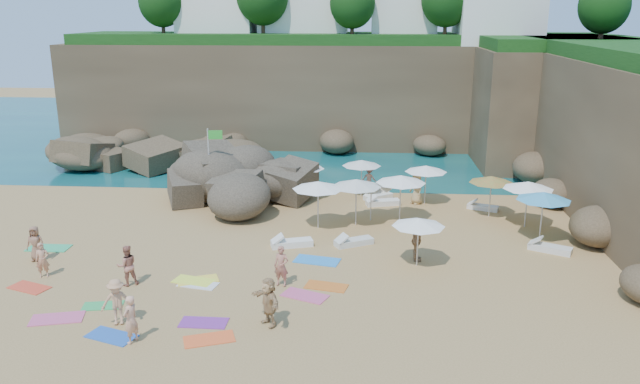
# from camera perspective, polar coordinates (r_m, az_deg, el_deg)

# --- Properties ---
(ground) EXTENTS (120.00, 120.00, 0.00)m
(ground) POSITION_cam_1_polar(r_m,az_deg,el_deg) (28.39, -4.49, -5.49)
(ground) COLOR tan
(ground) RESTS_ON ground
(seawater) EXTENTS (120.00, 120.00, 0.00)m
(seawater) POSITION_cam_1_polar(r_m,az_deg,el_deg) (57.18, -0.04, 5.66)
(seawater) COLOR #0C4751
(seawater) RESTS_ON ground
(cliff_back) EXTENTS (44.00, 8.00, 8.00)m
(cliff_back) POSITION_cam_1_polar(r_m,az_deg,el_deg) (51.52, 1.79, 8.98)
(cliff_back) COLOR brown
(cliff_back) RESTS_ON ground
(cliff_corner) EXTENTS (10.00, 12.00, 8.00)m
(cliff_corner) POSITION_cam_1_polar(r_m,az_deg,el_deg) (48.27, 19.78, 7.56)
(cliff_corner) COLOR brown
(cliff_corner) RESTS_ON ground
(rock_promontory) EXTENTS (12.00, 7.00, 2.00)m
(rock_promontory) POSITION_cam_1_polar(r_m,az_deg,el_deg) (45.91, -15.20, 2.45)
(rock_promontory) COLOR brown
(rock_promontory) RESTS_ON ground
(clifftop_buildings) EXTENTS (28.48, 9.48, 7.00)m
(clifftop_buildings) POSITION_cam_1_polar(r_m,az_deg,el_deg) (51.88, 3.02, 17.03)
(clifftop_buildings) COLOR white
(clifftop_buildings) RESTS_ON cliff_back
(marina_masts) EXTENTS (3.10, 0.10, 6.00)m
(marina_masts) POSITION_cam_1_polar(r_m,az_deg,el_deg) (60.20, -16.08, 8.45)
(marina_masts) COLOR white
(marina_masts) RESTS_ON ground
(rock_outcrop) EXTENTS (8.36, 7.00, 2.92)m
(rock_outcrop) POSITION_cam_1_polar(r_m,az_deg,el_deg) (35.06, -7.30, -1.31)
(rock_outcrop) COLOR brown
(rock_outcrop) RESTS_ON ground
(flag_pole) EXTENTS (0.84, 0.17, 4.32)m
(flag_pole) POSITION_cam_1_polar(r_m,az_deg,el_deg) (35.02, -9.90, 3.23)
(flag_pole) COLOR silver
(flag_pole) RESTS_ON ground
(parasol_0) EXTENTS (2.34, 2.34, 2.22)m
(parasol_0) POSITION_cam_1_polar(r_m,az_deg,el_deg) (35.22, 9.67, 2.11)
(parasol_0) COLOR silver
(parasol_0) RESTS_ON ground
(parasol_1) EXTENTS (2.25, 2.25, 2.12)m
(parasol_1) POSITION_cam_1_polar(r_m,az_deg,el_deg) (35.77, -1.39, 2.42)
(parasol_1) COLOR silver
(parasol_1) RESTS_ON ground
(parasol_2) EXTENTS (2.28, 2.28, 2.16)m
(parasol_2) POSITION_cam_1_polar(r_m,az_deg,el_deg) (36.36, 3.83, 2.66)
(parasol_2) COLOR silver
(parasol_2) RESTS_ON ground
(parasol_3) EXTENTS (2.50, 2.50, 2.36)m
(parasol_3) POSITION_cam_1_polar(r_m,az_deg,el_deg) (32.57, 18.52, 0.58)
(parasol_3) COLOR silver
(parasol_3) RESTS_ON ground
(parasol_5) EXTENTS (2.54, 2.54, 2.40)m
(parasol_5) POSITION_cam_1_polar(r_m,az_deg,el_deg) (31.21, 3.34, 0.82)
(parasol_5) COLOR silver
(parasol_5) RESTS_ON ground
(parasol_6) EXTENTS (2.34, 2.34, 2.21)m
(parasol_6) POSITION_cam_1_polar(r_m,az_deg,el_deg) (33.71, 15.42, 1.11)
(parasol_6) COLOR silver
(parasol_6) RESTS_ON ground
(parasol_7) EXTENTS (2.16, 2.16, 2.05)m
(parasol_7) POSITION_cam_1_polar(r_m,az_deg,el_deg) (32.06, 4.71, 0.61)
(parasol_7) COLOR silver
(parasol_7) RESTS_ON ground
(parasol_8) EXTENTS (2.58, 2.58, 2.44)m
(parasol_8) POSITION_cam_1_polar(r_m,az_deg,el_deg) (32.05, 7.41, 1.18)
(parasol_8) COLOR silver
(parasol_8) RESTS_ON ground
(parasol_9) EXTENTS (2.57, 2.57, 2.43)m
(parasol_9) POSITION_cam_1_polar(r_m,az_deg,el_deg) (30.68, -0.18, 0.62)
(parasol_9) COLOR silver
(parasol_9) RESTS_ON ground
(parasol_10) EXTENTS (2.54, 2.54, 2.40)m
(parasol_10) POSITION_cam_1_polar(r_m,az_deg,el_deg) (30.77, 19.78, -0.36)
(parasol_10) COLOR silver
(parasol_10) RESTS_ON ground
(parasol_11) EXTENTS (2.25, 2.25, 2.13)m
(parasol_11) POSITION_cam_1_polar(r_m,az_deg,el_deg) (26.49, 9.00, -2.76)
(parasol_11) COLOR silver
(parasol_11) RESTS_ON ground
(lounger_0) EXTENTS (2.00, 1.11, 0.30)m
(lounger_0) POSITION_cam_1_polar(r_m,az_deg,el_deg) (35.14, 5.77, -0.96)
(lounger_0) COLOR white
(lounger_0) RESTS_ON ground
(lounger_1) EXTENTS (1.74, 1.15, 0.26)m
(lounger_1) POSITION_cam_1_polar(r_m,az_deg,el_deg) (35.31, 14.67, -1.37)
(lounger_1) COLOR silver
(lounger_1) RESTS_ON ground
(lounger_2) EXTENTS (1.77, 1.48, 0.27)m
(lounger_2) POSITION_cam_1_polar(r_m,az_deg,el_deg) (36.26, 5.34, -0.43)
(lounger_2) COLOR silver
(lounger_2) RESTS_ON ground
(lounger_3) EXTENTS (2.01, 1.18, 0.30)m
(lounger_3) POSITION_cam_1_polar(r_m,az_deg,el_deg) (28.95, -2.59, -4.70)
(lounger_3) COLOR white
(lounger_3) RESTS_ON ground
(lounger_4) EXTENTS (1.94, 1.42, 0.29)m
(lounger_4) POSITION_cam_1_polar(r_m,az_deg,el_deg) (30.16, 20.29, -4.87)
(lounger_4) COLOR silver
(lounger_4) RESTS_ON ground
(lounger_5) EXTENTS (1.89, 1.39, 0.28)m
(lounger_5) POSITION_cam_1_polar(r_m,az_deg,el_deg) (29.12, 3.12, -4.59)
(lounger_5) COLOR silver
(lounger_5) RESTS_ON ground
(towel_0) EXTENTS (1.85, 1.34, 0.03)m
(towel_0) POSITION_cam_1_polar(r_m,az_deg,el_deg) (22.51, -18.53, -12.38)
(towel_0) COLOR blue
(towel_0) RESTS_ON ground
(towel_1) EXTENTS (1.96, 1.32, 0.03)m
(towel_1) POSITION_cam_1_polar(r_m,az_deg,el_deg) (24.34, -22.90, -10.61)
(towel_1) COLOR #D35280
(towel_1) RESTS_ON ground
(towel_2) EXTENTS (1.84, 1.36, 0.03)m
(towel_2) POSITION_cam_1_polar(r_m,az_deg,el_deg) (21.54, -10.10, -13.10)
(towel_2) COLOR #FF5E28
(towel_2) RESTS_ON ground
(towel_3) EXTENTS (1.56, 0.98, 0.03)m
(towel_3) POSITION_cam_1_polar(r_m,az_deg,el_deg) (24.72, -19.24, -9.79)
(towel_3) COLOR green
(towel_3) RESTS_ON ground
(towel_4) EXTENTS (1.78, 1.19, 0.03)m
(towel_4) POSITION_cam_1_polar(r_m,az_deg,el_deg) (25.88, -11.49, -7.97)
(towel_4) COLOR #EFFE42
(towel_4) RESTS_ON ground
(towel_5) EXTENTS (1.68, 1.07, 0.03)m
(towel_5) POSITION_cam_1_polar(r_m,az_deg,el_deg) (25.53, -11.08, -8.30)
(towel_5) COLOR silver
(towel_5) RESTS_ON ground
(towel_6) EXTENTS (1.66, 0.84, 0.03)m
(towel_6) POSITION_cam_1_polar(r_m,az_deg,el_deg) (22.59, -10.59, -11.66)
(towel_6) COLOR #802D93
(towel_6) RESTS_ON ground
(towel_7) EXTENTS (1.80, 1.31, 0.03)m
(towel_7) POSITION_cam_1_polar(r_m,az_deg,el_deg) (27.32, -25.04, -7.92)
(towel_7) COLOR #E34228
(towel_7) RESTS_ON ground
(towel_8) EXTENTS (2.11, 1.37, 0.03)m
(towel_8) POSITION_cam_1_polar(r_m,az_deg,el_deg) (27.33, -0.27, -6.28)
(towel_8) COLOR #2987DF
(towel_8) RESTS_ON ground
(towel_9) EXTENTS (1.95, 1.48, 0.03)m
(towel_9) POSITION_cam_1_polar(r_m,az_deg,el_deg) (24.15, -1.40, -9.45)
(towel_9) COLOR #CF507F
(towel_9) RESTS_ON ground
(towel_10) EXTENTS (1.79, 1.17, 0.03)m
(towel_10) POSITION_cam_1_polar(r_m,az_deg,el_deg) (24.91, 0.58, -8.61)
(towel_10) COLOR orange
(towel_10) RESTS_ON ground
(towel_11) EXTENTS (1.90, 0.96, 0.03)m
(towel_11) POSITION_cam_1_polar(r_m,az_deg,el_deg) (31.31, -23.56, -4.71)
(towel_11) COLOR #32B06E
(towel_11) RESTS_ON ground
(towel_12) EXTENTS (1.81, 1.36, 0.03)m
(towel_12) POSITION_cam_1_polar(r_m,az_deg,el_deg) (25.91, -11.11, -7.92)
(towel_12) COLOR yellow
(towel_12) RESTS_ON ground
(person_stand_0) EXTENTS (0.63, 0.54, 1.47)m
(person_stand_0) POSITION_cam_1_polar(r_m,az_deg,el_deg) (27.88, -24.04, -5.71)
(person_stand_0) COLOR tan
(person_stand_0) RESTS_ON ground
(person_stand_1) EXTENTS (1.01, 0.95, 1.66)m
(person_stand_1) POSITION_cam_1_polar(r_m,az_deg,el_deg) (25.89, -17.23, -6.43)
(person_stand_1) COLOR #B36D59
(person_stand_1) RESTS_ON ground
(person_stand_2) EXTENTS (1.02, 0.66, 1.46)m
(person_stand_2) POSITION_cam_1_polar(r_m,az_deg,el_deg) (37.90, 4.53, 1.26)
(person_stand_2) COLOR tan
(person_stand_2) RESTS_ON ground
(person_stand_3) EXTENTS (0.51, 1.14, 1.91)m
(person_stand_3) POSITION_cam_1_polar(r_m,az_deg,el_deg) (27.35, 8.83, -4.35)
(person_stand_3) COLOR #9E754F
(person_stand_3) RESTS_ON ground
(person_stand_4) EXTENTS (0.90, 1.04, 1.88)m
(person_stand_4) POSITION_cam_1_polar(r_m,az_deg,el_deg) (35.44, 8.83, 0.41)
(person_stand_4) COLOR tan
(person_stand_4) RESTS_ON ground
(person_stand_5) EXTENTS (1.72, 0.56, 1.83)m
(person_stand_5) POSITION_cam_1_polar(r_m,az_deg,el_deg) (35.06, -3.06, 0.37)
(person_stand_5) COLOR tan
(person_stand_5) RESTS_ON ground
(person_stand_6) EXTENTS (0.58, 0.70, 1.66)m
(person_stand_6) POSITION_cam_1_polar(r_m,az_deg,el_deg) (21.59, -16.93, -11.08)
(person_stand_6) COLOR #E1A180
(person_stand_6) RESTS_ON ground
(person_lie_0) EXTENTS (1.47, 1.88, 0.44)m
(person_lie_0) POSITION_cam_1_polar(r_m,az_deg,el_deg) (23.12, -17.94, -10.96)
(person_lie_0) COLOR tan
(person_lie_0) RESTS_ON ground
(person_lie_2) EXTENTS (0.89, 1.61, 0.41)m
(person_lie_2) POSITION_cam_1_polar(r_m,az_deg,el_deg) (29.94, -24.43, -5.37)
(person_lie_2) COLOR brown
(person_lie_2) RESTS_ON ground
(person_lie_3) EXTENTS (2.35, 2.33, 0.46)m
(person_lie_3) POSITION_cam_1_polar(r_m,az_deg,el_deg) (22.06, -4.69, -11.51)
(person_lie_3) COLOR tan
(person_lie_3) RESTS_ON ground
(person_lie_4) EXTENTS (0.91, 1.71, 0.39)m
(person_lie_4) POSITION_cam_1_polar(r_m,az_deg,el_deg) (24.94, -3.54, -8.15)
(person_lie_4) COLOR #AC6A56
(person_lie_4) RESTS_ON ground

